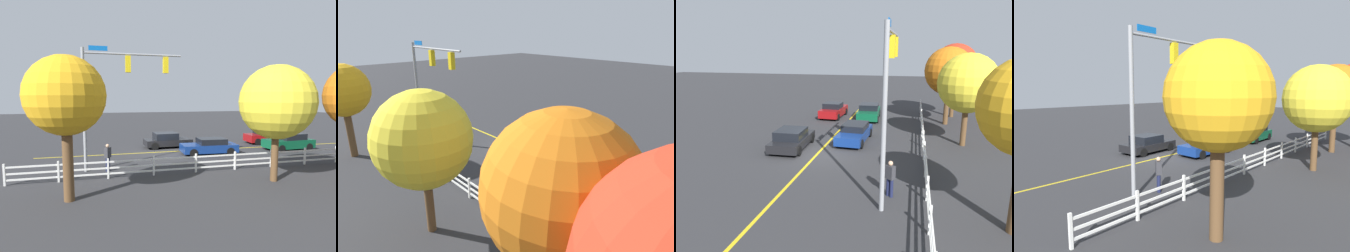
% 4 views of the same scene
% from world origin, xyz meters
% --- Properties ---
extents(ground_plane, '(120.00, 120.00, 0.00)m').
position_xyz_m(ground_plane, '(0.00, 0.00, 0.00)').
color(ground_plane, '#2D2D30').
extents(lane_center_stripe, '(28.00, 0.16, 0.01)m').
position_xyz_m(lane_center_stripe, '(-4.00, 0.00, 0.00)').
color(lane_center_stripe, gold).
rests_on(lane_center_stripe, ground_plane).
extents(signal_assembly, '(6.12, 0.38, 7.58)m').
position_xyz_m(signal_assembly, '(4.28, 4.68, 5.26)').
color(signal_assembly, gray).
rests_on(signal_assembly, ground_plane).
extents(car_0, '(4.26, 2.17, 1.35)m').
position_xyz_m(car_0, '(-0.75, -1.99, 0.65)').
color(car_0, black).
rests_on(car_0, ground_plane).
extents(car_1, '(4.23, 2.16, 1.44)m').
position_xyz_m(car_1, '(-10.69, 1.72, 0.70)').
color(car_1, '#0C4C2D').
rests_on(car_1, ground_plane).
extents(car_2, '(4.48, 2.08, 1.28)m').
position_xyz_m(car_2, '(-3.29, 1.77, 0.64)').
color(car_2, navy).
rests_on(car_2, ground_plane).
extents(car_3, '(4.11, 2.07, 1.44)m').
position_xyz_m(car_3, '(-10.78, -1.76, 0.68)').
color(car_3, maroon).
rests_on(car_3, ground_plane).
extents(pedestrian, '(0.45, 0.48, 1.69)m').
position_xyz_m(pedestrian, '(4.75, 4.92, 0.93)').
color(pedestrian, '#191E3F').
rests_on(pedestrian, ground_plane).
extents(white_rail_fence, '(26.10, 0.10, 1.15)m').
position_xyz_m(white_rail_fence, '(-3.00, 6.54, 0.60)').
color(white_rail_fence, white).
rests_on(white_rail_fence, ground_plane).
extents(tree_0, '(4.10, 4.10, 6.69)m').
position_xyz_m(tree_0, '(-10.15, 8.60, 4.62)').
color(tree_0, brown).
rests_on(tree_0, ground_plane).
extents(tree_1, '(3.95, 3.95, 6.25)m').
position_xyz_m(tree_1, '(-3.93, 9.20, 4.26)').
color(tree_1, brown).
rests_on(tree_1, ground_plane).
extents(tree_3, '(3.42, 3.42, 6.32)m').
position_xyz_m(tree_3, '(6.58, 9.50, 4.56)').
color(tree_3, brown).
rests_on(tree_3, ground_plane).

